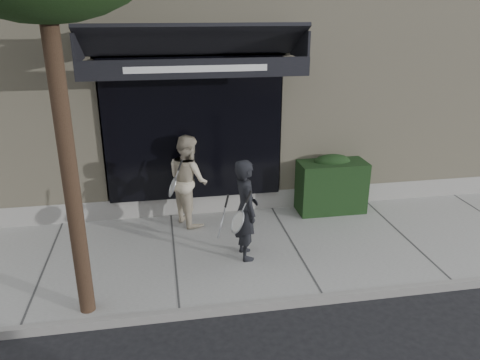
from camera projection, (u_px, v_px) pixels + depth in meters
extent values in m
plane|color=black|center=(292.00, 250.00, 7.99)|extent=(80.00, 80.00, 0.00)
cube|color=gray|center=(293.00, 247.00, 7.97)|extent=(20.00, 3.00, 0.12)
cube|color=gray|center=(323.00, 299.00, 6.54)|extent=(20.00, 0.10, 0.14)
cube|color=#B7AB8C|center=(241.00, 55.00, 11.63)|extent=(14.00, 7.00, 5.50)
cube|color=gray|center=(270.00, 198.00, 9.47)|extent=(14.02, 0.42, 0.50)
cube|color=black|center=(194.00, 129.00, 8.54)|extent=(3.20, 0.30, 2.60)
cube|color=gray|center=(104.00, 131.00, 8.42)|extent=(0.08, 0.40, 2.60)
cube|color=gray|center=(277.00, 123.00, 8.94)|extent=(0.08, 0.40, 2.60)
cube|color=gray|center=(190.00, 52.00, 8.21)|extent=(3.36, 0.40, 0.12)
cube|color=black|center=(193.00, 40.00, 7.47)|extent=(3.60, 1.03, 0.55)
cube|color=black|center=(197.00, 69.00, 7.15)|extent=(3.60, 0.05, 0.30)
cube|color=white|center=(197.00, 69.00, 7.12)|extent=(2.20, 0.01, 0.10)
cube|color=black|center=(78.00, 47.00, 7.21)|extent=(0.04, 1.00, 0.45)
cube|color=black|center=(300.00, 44.00, 7.79)|extent=(0.04, 1.00, 0.45)
cube|color=black|center=(330.00, 186.00, 9.11)|extent=(1.30, 0.70, 1.00)
ellipsoid|color=black|center=(332.00, 161.00, 8.93)|extent=(0.71, 0.38, 0.27)
cylinder|color=black|center=(66.00, 145.00, 5.43)|extent=(0.20, 0.20, 4.80)
imported|color=black|center=(246.00, 210.00, 7.28)|extent=(0.44, 0.63, 1.63)
torus|color=silver|center=(238.00, 222.00, 7.03)|extent=(0.22, 0.33, 0.28)
cylinder|color=silver|center=(238.00, 222.00, 7.03)|extent=(0.18, 0.29, 0.25)
cylinder|color=silver|center=(238.00, 222.00, 7.03)|extent=(0.17, 0.06, 0.10)
cylinder|color=black|center=(238.00, 222.00, 7.03)|extent=(0.20, 0.08, 0.12)
torus|color=silver|center=(221.00, 226.00, 6.85)|extent=(0.17, 0.32, 0.30)
cylinder|color=silver|center=(221.00, 226.00, 6.85)|extent=(0.13, 0.28, 0.26)
cylinder|color=silver|center=(221.00, 226.00, 6.85)|extent=(0.18, 0.06, 0.06)
cylinder|color=black|center=(221.00, 226.00, 6.85)|extent=(0.20, 0.08, 0.08)
imported|color=#C2B59B|center=(188.00, 180.00, 8.47)|extent=(0.90, 1.00, 1.67)
torus|color=silver|center=(172.00, 187.00, 8.17)|extent=(0.16, 0.31, 0.29)
cylinder|color=silver|center=(172.00, 187.00, 8.17)|extent=(0.13, 0.28, 0.25)
cylinder|color=silver|center=(172.00, 187.00, 8.17)|extent=(0.18, 0.04, 0.08)
cylinder|color=black|center=(172.00, 187.00, 8.17)|extent=(0.20, 0.05, 0.10)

